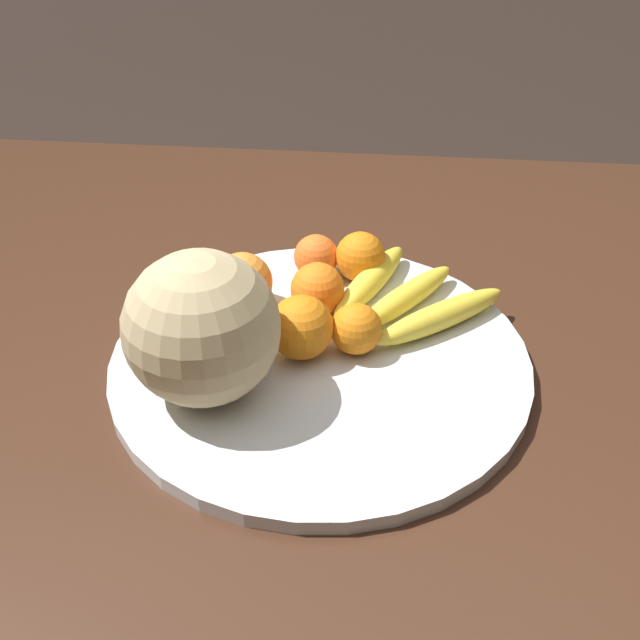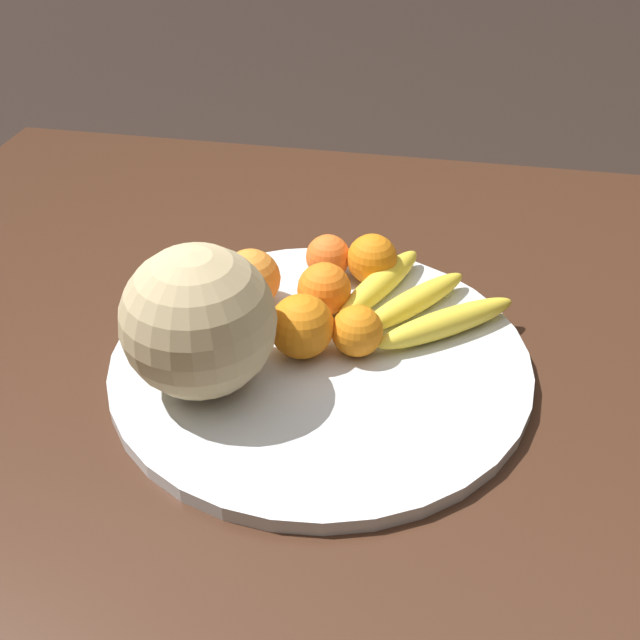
% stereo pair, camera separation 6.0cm
% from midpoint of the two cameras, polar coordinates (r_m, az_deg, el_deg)
% --- Properties ---
extents(kitchen_table, '(1.32, 1.18, 0.70)m').
position_cam_midpoint_polar(kitchen_table, '(0.90, 0.62, -7.39)').
color(kitchen_table, '#3D2316').
rests_on(kitchen_table, ground_plane).
extents(fruit_bowl, '(0.47, 0.47, 0.02)m').
position_cam_midpoint_polar(fruit_bowl, '(0.84, 2.04, -3.24)').
color(fruit_bowl, silver).
rests_on(fruit_bowl, kitchen_table).
extents(melon, '(0.16, 0.16, 0.16)m').
position_cam_midpoint_polar(melon, '(0.75, -7.02, -0.17)').
color(melon, tan).
rests_on(melon, fruit_bowl).
extents(banana_bunch, '(0.22, 0.22, 0.03)m').
position_cam_midpoint_polar(banana_bunch, '(0.90, 8.86, 1.24)').
color(banana_bunch, '#473819').
rests_on(banana_bunch, fruit_bowl).
extents(orange_front_left, '(0.06, 0.06, 0.06)m').
position_cam_midpoint_polar(orange_front_left, '(0.95, 2.37, 4.80)').
color(orange_front_left, orange).
rests_on(orange_front_left, fruit_bowl).
extents(orange_front_right, '(0.06, 0.06, 0.06)m').
position_cam_midpoint_polar(orange_front_right, '(0.88, 2.25, 2.31)').
color(orange_front_right, orange).
rests_on(orange_front_right, fruit_bowl).
extents(orange_mid_center, '(0.07, 0.07, 0.07)m').
position_cam_midpoint_polar(orange_mid_center, '(0.90, -3.40, 3.12)').
color(orange_mid_center, orange).
rests_on(orange_mid_center, fruit_bowl).
extents(orange_back_left, '(0.06, 0.06, 0.06)m').
position_cam_midpoint_polar(orange_back_left, '(0.82, 4.92, -0.89)').
color(orange_back_left, orange).
rests_on(orange_back_left, fruit_bowl).
extents(orange_back_right, '(0.06, 0.06, 0.06)m').
position_cam_midpoint_polar(orange_back_right, '(0.94, 5.79, 4.60)').
color(orange_back_right, orange).
rests_on(orange_back_right, fruit_bowl).
extents(orange_top_small, '(0.07, 0.07, 0.07)m').
position_cam_midpoint_polar(orange_top_small, '(0.81, 0.47, -0.73)').
color(orange_top_small, orange).
rests_on(orange_top_small, fruit_bowl).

